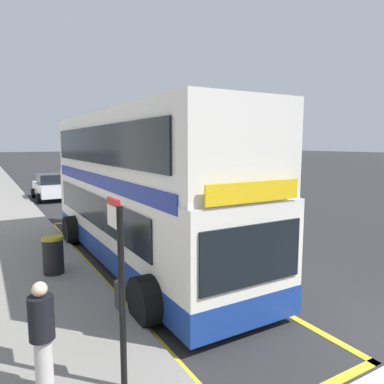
# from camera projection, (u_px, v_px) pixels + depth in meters

# --- Properties ---
(ground_plane) EXTENTS (260.00, 260.00, 0.00)m
(ground_plane) POSITION_uv_depth(u_px,v_px,m) (63.00, 182.00, 33.52)
(ground_plane) COLOR #28282B
(double_decker_bus) EXTENTS (3.24, 10.56, 4.40)m
(double_decker_bus) POSITION_uv_depth(u_px,v_px,m) (138.00, 193.00, 10.73)
(double_decker_bus) COLOR white
(double_decker_bus) RESTS_ON ground
(bus_bay_markings) EXTENTS (2.94, 13.51, 0.01)m
(bus_bay_markings) POSITION_uv_depth(u_px,v_px,m) (139.00, 261.00, 10.87)
(bus_bay_markings) COLOR yellow
(bus_bay_markings) RESTS_ON ground
(bus_stop_sign) EXTENTS (0.09, 0.51, 2.66)m
(bus_stop_sign) POSITION_uv_depth(u_px,v_px,m) (120.00, 279.00, 4.92)
(bus_stop_sign) COLOR black
(bus_stop_sign) RESTS_ON pavement_near
(parked_car_white_across) EXTENTS (2.09, 4.20, 1.62)m
(parked_car_white_across) POSITION_uv_depth(u_px,v_px,m) (51.00, 187.00, 22.92)
(parked_car_white_across) COLOR silver
(parked_car_white_across) RESTS_ON ground
(parked_car_teal_far) EXTENTS (2.09, 4.20, 1.62)m
(parked_car_teal_far) POSITION_uv_depth(u_px,v_px,m) (122.00, 173.00, 33.07)
(parked_car_teal_far) COLOR #196066
(parked_car_teal_far) RESTS_ON ground
(parked_car_white_kerbside) EXTENTS (2.09, 4.20, 1.62)m
(parked_car_white_kerbside) POSITION_uv_depth(u_px,v_px,m) (88.00, 170.00, 36.57)
(parked_car_white_kerbside) COLOR silver
(parked_car_white_kerbside) RESTS_ON ground
(pedestrian_waiting_near_sign) EXTENTS (0.34, 0.34, 1.57)m
(pedestrian_waiting_near_sign) POSITION_uv_depth(u_px,v_px,m) (42.00, 333.00, 4.89)
(pedestrian_waiting_near_sign) COLOR #B7B2AD
(pedestrian_waiting_near_sign) RESTS_ON pavement_near
(litter_bin) EXTENTS (0.55, 0.55, 0.99)m
(litter_bin) POSITION_uv_depth(u_px,v_px,m) (53.00, 255.00, 9.44)
(litter_bin) COLOR black
(litter_bin) RESTS_ON pavement_near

